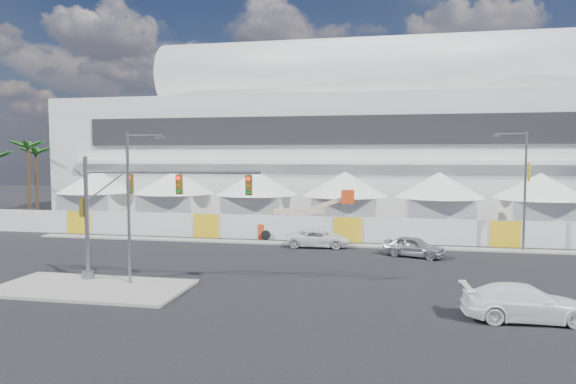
% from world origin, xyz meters
% --- Properties ---
extents(ground, '(160.00, 160.00, 0.00)m').
position_xyz_m(ground, '(0.00, 0.00, 0.00)').
color(ground, black).
rests_on(ground, ground).
extents(median_island, '(10.00, 5.00, 0.15)m').
position_xyz_m(median_island, '(-6.00, -3.00, 0.07)').
color(median_island, gray).
rests_on(median_island, ground).
extents(far_curb, '(80.00, 1.20, 0.12)m').
position_xyz_m(far_curb, '(20.00, 12.50, 0.06)').
color(far_curb, gray).
rests_on(far_curb, ground).
extents(stadium, '(80.00, 24.80, 21.98)m').
position_xyz_m(stadium, '(8.71, 41.50, 9.45)').
color(stadium, silver).
rests_on(stadium, ground).
extents(tent_row, '(53.40, 8.40, 5.40)m').
position_xyz_m(tent_row, '(0.50, 24.00, 3.15)').
color(tent_row, white).
rests_on(tent_row, ground).
extents(hoarding_fence, '(70.00, 0.25, 2.00)m').
position_xyz_m(hoarding_fence, '(6.00, 14.50, 1.00)').
color(hoarding_fence, white).
rests_on(hoarding_fence, ground).
extents(palm_cluster, '(10.60, 10.60, 8.55)m').
position_xyz_m(palm_cluster, '(-33.46, 29.50, 6.88)').
color(palm_cluster, '#47331E').
rests_on(palm_cluster, ground).
extents(sedan_silver, '(3.03, 4.48, 1.41)m').
position_xyz_m(sedan_silver, '(10.96, 9.13, 0.71)').
color(sedan_silver, '#B0B0B5').
rests_on(sedan_silver, ground).
extents(pickup_curb, '(2.56, 5.00, 1.35)m').
position_xyz_m(pickup_curb, '(3.98, 11.69, 0.67)').
color(pickup_curb, white).
rests_on(pickup_curb, ground).
extents(pickup_near, '(2.42, 5.33, 1.51)m').
position_xyz_m(pickup_near, '(14.92, -4.09, 0.76)').
color(pickup_near, white).
rests_on(pickup_near, ground).
extents(lot_car_a, '(3.86, 3.97, 1.35)m').
position_xyz_m(lot_car_a, '(19.72, 18.43, 0.68)').
color(lot_car_a, white).
rests_on(lot_car_a, ground).
extents(lot_car_c, '(2.52, 4.86, 1.35)m').
position_xyz_m(lot_car_c, '(-11.35, 18.58, 0.67)').
color(lot_car_c, '#A6A6AB').
rests_on(lot_car_c, ground).
extents(traffic_mast, '(10.27, 0.66, 6.78)m').
position_xyz_m(traffic_mast, '(-4.87, -1.39, 4.00)').
color(traffic_mast, slate).
rests_on(traffic_mast, median_island).
extents(streetlight_median, '(2.22, 0.22, 8.04)m').
position_xyz_m(streetlight_median, '(-4.18, -1.84, 4.77)').
color(streetlight_median, gray).
rests_on(streetlight_median, median_island).
extents(streetlight_curb, '(2.58, 0.58, 8.71)m').
position_xyz_m(streetlight_curb, '(18.65, 12.50, 5.06)').
color(streetlight_curb, gray).
rests_on(streetlight_curb, ground).
extents(boom_lift, '(8.20, 2.40, 4.09)m').
position_xyz_m(boom_lift, '(1.22, 15.50, 1.10)').
color(boom_lift, red).
rests_on(boom_lift, ground).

